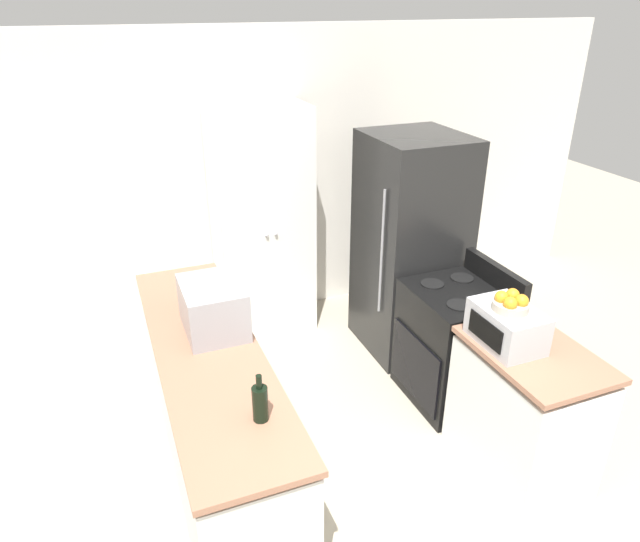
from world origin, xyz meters
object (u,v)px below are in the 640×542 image
object	(u,v)px
refrigerator	(410,247)
wine_bottle	(260,403)
microwave	(213,307)
pantry_cabinet	(263,224)
fruit_bowl	(511,303)
toaster_oven	(507,326)
stove	(454,344)

from	to	relation	value
refrigerator	wine_bottle	xyz separation A→B (m)	(-1.74, -1.57, 0.08)
microwave	pantry_cabinet	bearing A→B (deg)	62.40
pantry_cabinet	refrigerator	distance (m)	1.28
refrigerator	wine_bottle	world-z (taller)	refrigerator
microwave	refrigerator	bearing A→B (deg)	20.25
pantry_cabinet	fruit_bowl	xyz separation A→B (m)	(0.86, -2.20, 0.18)
microwave	wine_bottle	bearing A→B (deg)	-88.21
wine_bottle	pantry_cabinet	bearing A→B (deg)	73.21
refrigerator	toaster_oven	bearing A→B (deg)	-97.15
refrigerator	fruit_bowl	bearing A→B (deg)	-97.31
pantry_cabinet	wine_bottle	xyz separation A→B (m)	(-0.70, -2.31, -0.01)
toaster_oven	fruit_bowl	size ratio (longest dim) A/B	2.03
pantry_cabinet	wine_bottle	world-z (taller)	pantry_cabinet
refrigerator	microwave	xyz separation A→B (m)	(-1.77, -0.65, 0.13)
stove	wine_bottle	bearing A→B (deg)	-155.36
microwave	fruit_bowl	xyz separation A→B (m)	(1.58, -0.81, 0.13)
wine_bottle	fruit_bowl	size ratio (longest dim) A/B	1.23
microwave	wine_bottle	distance (m)	0.92
fruit_bowl	toaster_oven	bearing A→B (deg)	61.06
pantry_cabinet	fruit_bowl	world-z (taller)	pantry_cabinet
stove	fruit_bowl	size ratio (longest dim) A/B	4.98
stove	refrigerator	world-z (taller)	refrigerator
stove	wine_bottle	xyz separation A→B (m)	(-1.70, -0.78, 0.54)
refrigerator	microwave	size ratio (longest dim) A/B	3.89
refrigerator	wine_bottle	size ratio (longest dim) A/B	7.05
stove	toaster_oven	distance (m)	0.88
stove	microwave	size ratio (longest dim) A/B	2.23
wine_bottle	toaster_oven	bearing A→B (deg)	4.36
stove	fruit_bowl	world-z (taller)	fruit_bowl
pantry_cabinet	toaster_oven	distance (m)	2.35
refrigerator	toaster_oven	size ratio (longest dim) A/B	4.27
stove	refrigerator	bearing A→B (deg)	87.10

